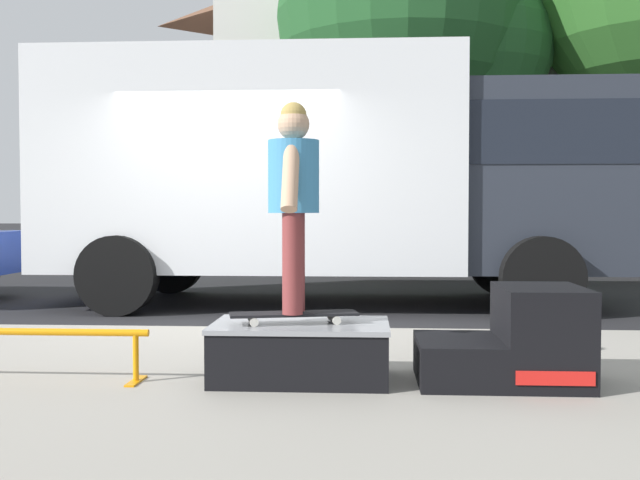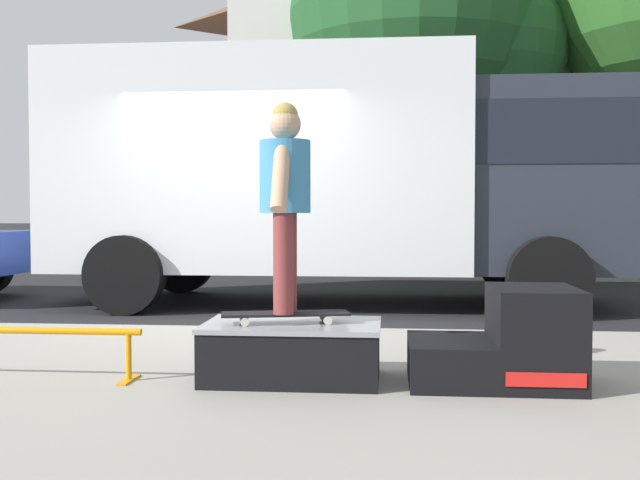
# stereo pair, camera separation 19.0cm
# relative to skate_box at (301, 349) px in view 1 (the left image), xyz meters

# --- Properties ---
(ground_plane) EXTENTS (140.00, 140.00, 0.00)m
(ground_plane) POSITION_rel_skate_box_xyz_m (-1.13, 2.60, -0.31)
(ground_plane) COLOR black
(sidewalk_slab) EXTENTS (50.00, 5.00, 0.12)m
(sidewalk_slab) POSITION_rel_skate_box_xyz_m (-1.13, -0.40, -0.25)
(sidewalk_slab) COLOR gray
(sidewalk_slab) RESTS_ON ground
(skate_box) EXTENTS (1.08, 0.68, 0.35)m
(skate_box) POSITION_rel_skate_box_xyz_m (0.00, 0.00, 0.00)
(skate_box) COLOR black
(skate_box) RESTS_ON sidewalk_slab
(kicker_ramp) EXTENTS (1.00, 0.70, 0.59)m
(kicker_ramp) POSITION_rel_skate_box_xyz_m (1.31, -0.00, 0.05)
(kicker_ramp) COLOR black
(kicker_ramp) RESTS_ON sidewalk_slab
(grind_rail) EXTENTS (1.52, 0.28, 0.32)m
(grind_rail) POSITION_rel_skate_box_xyz_m (-1.68, -0.13, 0.05)
(grind_rail) COLOR orange
(grind_rail) RESTS_ON sidewalk_slab
(skateboard) EXTENTS (0.80, 0.37, 0.07)m
(skateboard) POSITION_rel_skate_box_xyz_m (-0.04, -0.04, 0.22)
(skateboard) COLOR black
(skateboard) RESTS_ON skate_box
(skater_kid) EXTENTS (0.31, 0.66, 1.28)m
(skater_kid) POSITION_rel_skate_box_xyz_m (-0.04, -0.04, 0.98)
(skater_kid) COLOR brown
(skater_kid) RESTS_ON skateboard
(box_truck) EXTENTS (6.91, 2.63, 3.05)m
(box_truck) POSITION_rel_skate_box_xyz_m (-0.01, 4.80, 1.39)
(box_truck) COLOR white
(box_truck) RESTS_ON ground
(street_tree_neighbour) EXTENTS (5.24, 4.77, 7.28)m
(street_tree_neighbour) POSITION_rel_skate_box_xyz_m (1.36, 9.85, 4.44)
(street_tree_neighbour) COLOR brown
(street_tree_neighbour) RESTS_ON ground
(house_behind) EXTENTS (9.54, 8.23, 8.40)m
(house_behind) POSITION_rel_skate_box_xyz_m (1.72, 14.64, 3.93)
(house_behind) COLOR silver
(house_behind) RESTS_ON ground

